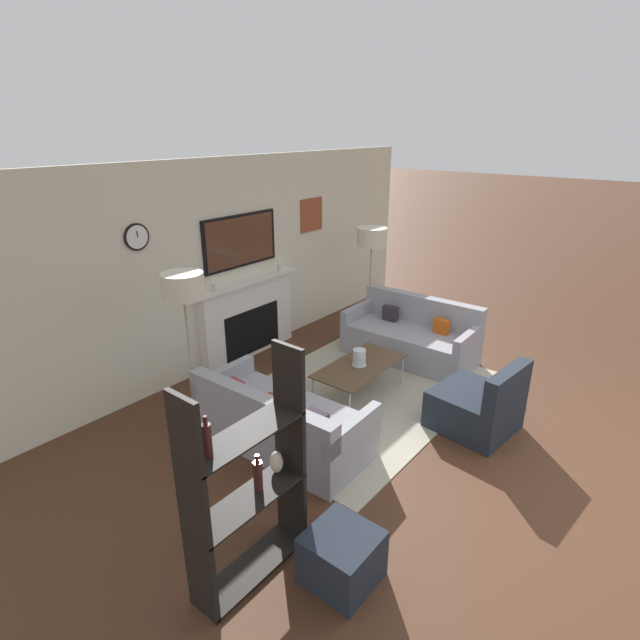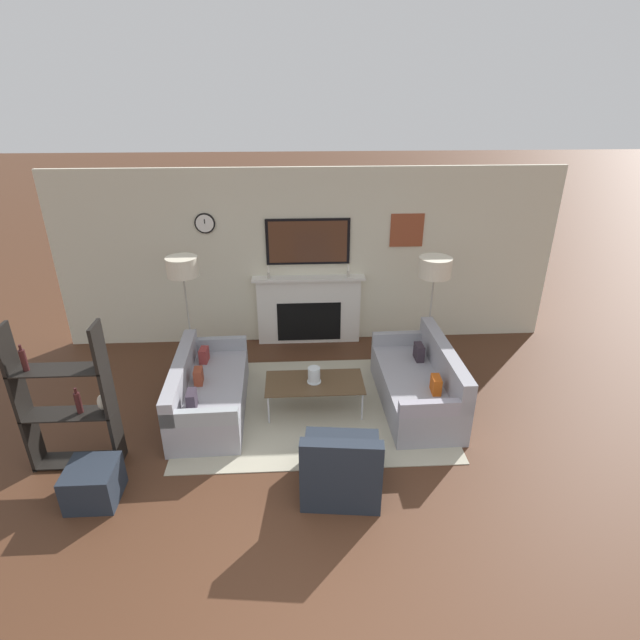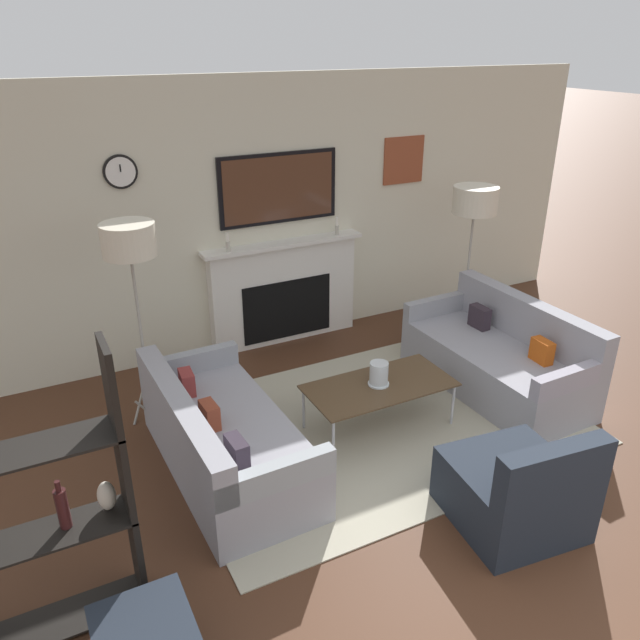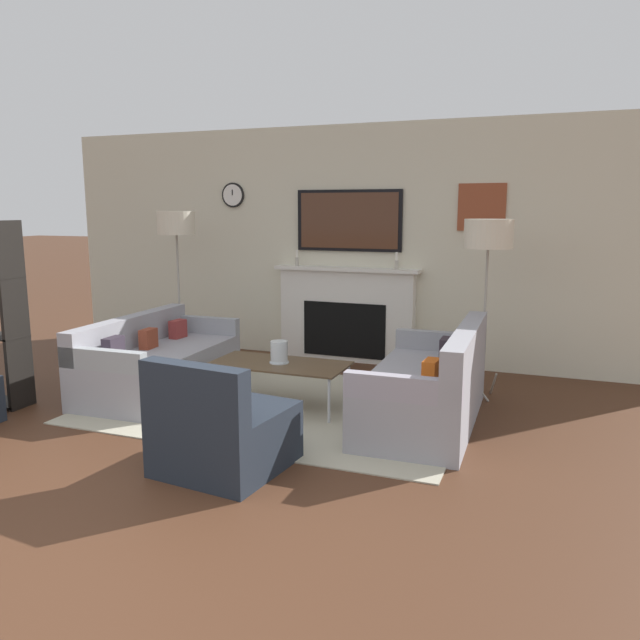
{
  "view_description": "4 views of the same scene",
  "coord_description": "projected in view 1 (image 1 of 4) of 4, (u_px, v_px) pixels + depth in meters",
  "views": [
    {
      "loc": [
        -4.42,
        -0.28,
        3.06
      ],
      "look_at": [
        0.08,
        3.34,
        0.79
      ],
      "focal_mm": 28.0,
      "sensor_mm": 36.0,
      "label": 1
    },
    {
      "loc": [
        -0.21,
        -2.58,
        3.74
      ],
      "look_at": [
        0.1,
        3.2,
        1.0
      ],
      "focal_mm": 28.0,
      "sensor_mm": 36.0,
      "label": 2
    },
    {
      "loc": [
        -2.44,
        -1.03,
        3.01
      ],
      "look_at": [
        -0.26,
        3.22,
        0.82
      ],
      "focal_mm": 35.0,
      "sensor_mm": 36.0,
      "label": 3
    },
    {
      "loc": [
        2.27,
        -2.24,
        1.76
      ],
      "look_at": [
        0.16,
        3.28,
        0.7
      ],
      "focal_mm": 35.0,
      "sensor_mm": 36.0,
      "label": 4
    }
  ],
  "objects": [
    {
      "name": "floor_lamp_right",
      "position": [
        372.0,
        238.0,
        7.26
      ],
      "size": [
        0.44,
        0.44,
        1.68
      ],
      "color": "#9E998E",
      "rests_on": "ground_plane"
    },
    {
      "name": "hurricane_candle",
      "position": [
        359.0,
        358.0,
        5.87
      ],
      "size": [
        0.18,
        0.18,
        0.2
      ],
      "color": "silver",
      "rests_on": "coffee_table"
    },
    {
      "name": "fireplace_wall",
      "position": [
        241.0,
        270.0,
        6.76
      ],
      "size": [
        7.52,
        0.28,
        2.7
      ],
      "color": "beige",
      "rests_on": "ground_plane"
    },
    {
      "name": "ground_plane",
      "position": [
        602.0,
        489.0,
        4.49
      ],
      "size": [
        60.0,
        60.0,
        0.0
      ],
      "primitive_type": "plane",
      "color": "#47291A"
    },
    {
      "name": "area_rug",
      "position": [
        356.0,
        394.0,
        6.07
      ],
      "size": [
        3.28,
        2.32,
        0.01
      ],
      "color": "#AAA48D",
      "rests_on": "ground_plane"
    },
    {
      "name": "armchair",
      "position": [
        478.0,
        407.0,
        5.29
      ],
      "size": [
        0.86,
        0.88,
        0.8
      ],
      "color": "#1F2630",
      "rests_on": "ground_plane"
    },
    {
      "name": "coffee_table",
      "position": [
        360.0,
        367.0,
        5.91
      ],
      "size": [
        1.21,
        0.6,
        0.41
      ],
      "color": "#4C3823",
      "rests_on": "ground_plane"
    },
    {
      "name": "couch_left",
      "position": [
        280.0,
        423.0,
        5.01
      ],
      "size": [
        0.88,
        1.81,
        0.72
      ],
      "color": "#93929A",
      "rests_on": "ground_plane"
    },
    {
      "name": "shelf_unit",
      "position": [
        248.0,
        483.0,
        3.4
      ],
      "size": [
        0.92,
        0.28,
        1.66
      ],
      "color": "black",
      "rests_on": "ground_plane"
    },
    {
      "name": "couch_right",
      "position": [
        411.0,
        338.0,
        6.94
      ],
      "size": [
        0.87,
        1.79,
        0.82
      ],
      "color": "#93929A",
      "rests_on": "ground_plane"
    },
    {
      "name": "floor_lamp_left",
      "position": [
        183.0,
        288.0,
        4.82
      ],
      "size": [
        0.41,
        0.41,
        1.74
      ],
      "color": "#9E998E",
      "rests_on": "ground_plane"
    },
    {
      "name": "ottoman",
      "position": [
        342.0,
        557.0,
        3.54
      ],
      "size": [
        0.48,
        0.48,
        0.39
      ],
      "color": "#1F2630",
      "rests_on": "ground_plane"
    }
  ]
}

